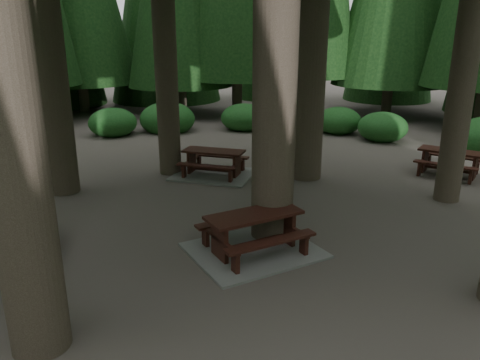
{
  "coord_description": "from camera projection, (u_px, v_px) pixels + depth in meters",
  "views": [
    {
      "loc": [
        -0.63,
        -8.52,
        4.02
      ],
      "look_at": [
        0.19,
        0.61,
        1.1
      ],
      "focal_mm": 35.0,
      "sensor_mm": 36.0,
      "label": 1
    }
  ],
  "objects": [
    {
      "name": "picnic_table_d",
      "position": [
        450.0,
        159.0,
        13.59
      ],
      "size": [
        2.19,
        2.15,
        0.74
      ],
      "rotation": [
        0.0,
        0.0,
        -0.69
      ],
      "color": "black",
      "rests_on": "ground"
    },
    {
      "name": "ground",
      "position": [
        233.0,
        242.0,
        9.36
      ],
      "size": [
        80.0,
        80.0,
        0.0
      ],
      "primitive_type": "plane",
      "color": "#4E4640",
      "rests_on": "ground"
    },
    {
      "name": "shrub_ring",
      "position": [
        263.0,
        209.0,
        10.01
      ],
      "size": [
        23.86,
        24.64,
        1.49
      ],
      "color": "#1E561D",
      "rests_on": "ground"
    },
    {
      "name": "picnic_table_a",
      "position": [
        254.0,
        239.0,
        8.86
      ],
      "size": [
        2.9,
        2.69,
        0.79
      ],
      "rotation": [
        0.0,
        0.0,
        0.42
      ],
      "color": "gray",
      "rests_on": "ground"
    },
    {
      "name": "picnic_table_c",
      "position": [
        214.0,
        167.0,
        13.61
      ],
      "size": [
        2.76,
        2.54,
        0.76
      ],
      "rotation": [
        0.0,
        0.0,
        -0.38
      ],
      "color": "gray",
      "rests_on": "ground"
    }
  ]
}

